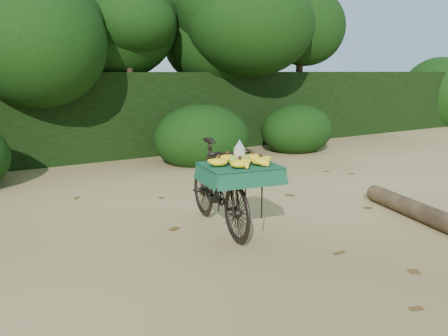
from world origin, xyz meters
TOP-DOWN VIEW (x-y plane):
  - ground at (0.00, 0.00)m, footprint 80.00×80.00m
  - vendor_bicycle at (-0.40, 0.57)m, footprint 0.93×1.86m
  - hedge_backdrop at (0.00, 6.30)m, footprint 26.00×1.80m
  - tree_row at (-0.65, 5.50)m, footprint 14.50×2.00m
  - bush_clumps at (0.50, 4.30)m, footprint 8.80×1.70m
  - leaf_litter at (0.00, 0.65)m, footprint 7.00×7.30m

SIDE VIEW (x-z plane):
  - ground at x=0.00m, z-range 0.00..0.00m
  - leaf_litter at x=0.00m, z-range 0.00..0.01m
  - bush_clumps at x=0.50m, z-range 0.00..0.90m
  - vendor_bicycle at x=-0.40m, z-range 0.01..1.07m
  - hedge_backdrop at x=0.00m, z-range 0.00..1.80m
  - tree_row at x=-0.65m, z-range 0.00..4.00m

